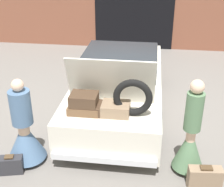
{
  "coord_description": "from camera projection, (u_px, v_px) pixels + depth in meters",
  "views": [
    {
      "loc": [
        0.7,
        -6.53,
        3.58
      ],
      "look_at": [
        0.0,
        -1.28,
        0.98
      ],
      "focal_mm": 50.0,
      "sensor_mm": 36.0,
      "label": 1
    }
  ],
  "objects": [
    {
      "name": "car",
      "position": [
        119.0,
        84.0,
        7.19
      ],
      "size": [
        1.93,
        4.76,
        1.77
      ],
      "color": "silver",
      "rests_on": "ground_plane"
    },
    {
      "name": "suitcase_beside_left_person",
      "position": [
        10.0,
        165.0,
        5.29
      ],
      "size": [
        0.45,
        0.28,
        0.34
      ],
      "color": "#2D2D33",
      "rests_on": "ground_plane"
    },
    {
      "name": "garage_wall_back",
      "position": [
        134.0,
        9.0,
        11.03
      ],
      "size": [
        12.0,
        0.14,
        2.8
      ],
      "color": "brown",
      "rests_on": "ground_plane"
    },
    {
      "name": "person_left",
      "position": [
        25.0,
        133.0,
        5.43
      ],
      "size": [
        0.68,
        0.68,
        1.59
      ],
      "rotation": [
        0.0,
        0.0,
        -1.6
      ],
      "color": "beige",
      "rests_on": "ground_plane"
    },
    {
      "name": "suitcase_beside_right_person",
      "position": [
        205.0,
        178.0,
        4.93
      ],
      "size": [
        0.54,
        0.24,
        0.42
      ],
      "color": "#8C7259",
      "rests_on": "ground_plane"
    },
    {
      "name": "ground_plane",
      "position": [
        119.0,
        107.0,
        7.47
      ],
      "size": [
        40.0,
        40.0,
        0.0
      ],
      "primitive_type": "plane",
      "color": "slate"
    },
    {
      "name": "person_right",
      "position": [
        190.0,
        140.0,
        5.16
      ],
      "size": [
        0.53,
        0.53,
        1.7
      ],
      "rotation": [
        0.0,
        0.0,
        1.49
      ],
      "color": "beige",
      "rests_on": "ground_plane"
    }
  ]
}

